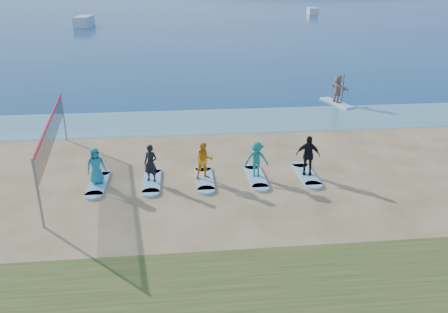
{
  "coord_description": "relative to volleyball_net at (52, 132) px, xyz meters",
  "views": [
    {
      "loc": [
        -2.5,
        -14.29,
        7.63
      ],
      "look_at": [
        -0.77,
        2.0,
        1.1
      ],
      "focal_mm": 35.0,
      "sensor_mm": 36.0,
      "label": 1
    }
  ],
  "objects": [
    {
      "name": "student_1",
      "position": [
        4.05,
        -1.26,
        -1.05
      ],
      "size": [
        0.66,
        0.55,
        1.53
      ],
      "primitive_type": "imported",
      "rotation": [
        0.0,
        0.0,
        -0.39
      ],
      "color": "black",
      "rests_on": "surfboard_1"
    },
    {
      "name": "paddleboard",
      "position": [
        15.92,
        10.14,
        -1.84
      ],
      "size": [
        1.51,
        3.08,
        0.12
      ],
      "primitive_type": "cube",
      "rotation": [
        0.0,
        0.0,
        0.28
      ],
      "color": "silver",
      "rests_on": "ground"
    },
    {
      "name": "student_4",
      "position": [
        10.56,
        -1.26,
        -0.97
      ],
      "size": [
        1.06,
        0.66,
        1.69
      ],
      "primitive_type": "imported",
      "rotation": [
        0.0,
        0.0,
        -0.27
      ],
      "color": "black",
      "rests_on": "surfboard_4"
    },
    {
      "name": "surfboard_0",
      "position": [
        1.88,
        -1.26,
        -1.86
      ],
      "size": [
        0.7,
        2.2,
        0.09
      ],
      "primitive_type": "cube",
      "color": "#8EC2DC",
      "rests_on": "ground"
    },
    {
      "name": "boat_offshore_b",
      "position": [
        40.73,
        98.45,
        -1.9
      ],
      "size": [
        3.02,
        6.03,
        1.67
      ],
      "primitive_type": "cube",
      "rotation": [
        0.0,
        0.0,
        -0.14
      ],
      "color": "silver",
      "rests_on": "ground"
    },
    {
      "name": "surfboard_2",
      "position": [
        6.22,
        -1.26,
        -1.86
      ],
      "size": [
        0.7,
        2.2,
        0.09
      ],
      "primitive_type": "cube",
      "color": "#8EC2DC",
      "rests_on": "ground"
    },
    {
      "name": "student_0",
      "position": [
        1.88,
        -1.26,
        -1.06
      ],
      "size": [
        0.86,
        0.72,
        1.5
      ],
      "primitive_type": "imported",
      "rotation": [
        0.0,
        0.0,
        0.4
      ],
      "color": "teal",
      "rests_on": "surfboard_0"
    },
    {
      "name": "student_3",
      "position": [
        8.39,
        -1.26,
        -1.06
      ],
      "size": [
        1.02,
        0.65,
        1.51
      ],
      "primitive_type": "imported",
      "rotation": [
        0.0,
        0.0,
        -0.1
      ],
      "color": "#1A8077",
      "rests_on": "surfboard_3"
    },
    {
      "name": "paddleboarder",
      "position": [
        15.92,
        10.14,
        -0.88
      ],
      "size": [
        0.98,
        1.77,
        1.82
      ],
      "primitive_type": "imported",
      "rotation": [
        0.0,
        0.0,
        1.85
      ],
      "color": "tan",
      "rests_on": "paddleboard"
    },
    {
      "name": "student_2",
      "position": [
        6.22,
        -1.26,
        -1.04
      ],
      "size": [
        0.85,
        0.72,
        1.56
      ],
      "primitive_type": "imported",
      "rotation": [
        0.0,
        0.0,
        0.19
      ],
      "color": "orange",
      "rests_on": "surfboard_2"
    },
    {
      "name": "boat_offshore_a",
      "position": [
        -11.98,
        70.54,
        -1.9
      ],
      "size": [
        2.65,
        8.79,
        1.85
      ],
      "primitive_type": "cube",
      "rotation": [
        0.0,
        0.0,
        0.01
      ],
      "color": "silver",
      "rests_on": "ground"
    },
    {
      "name": "volleyball_net",
      "position": [
        0.0,
        0.0,
        0.0
      ],
      "size": [
        1.32,
        9.01,
        2.5
      ],
      "rotation": [
        0.0,
        0.0,
        0.14
      ],
      "color": "gray",
      "rests_on": "ground"
    },
    {
      "name": "ground",
      "position": [
        7.79,
        -3.45,
        -1.9
      ],
      "size": [
        600.0,
        600.0,
        0.0
      ],
      "primitive_type": "plane",
      "color": "tan",
      "rests_on": "ground"
    },
    {
      "name": "surfboard_4",
      "position": [
        10.56,
        -1.26,
        -1.86
      ],
      "size": [
        0.7,
        2.2,
        0.09
      ],
      "primitive_type": "cube",
      "color": "#8EC2DC",
      "rests_on": "ground"
    },
    {
      "name": "surfboard_1",
      "position": [
        4.05,
        -1.26,
        -1.86
      ],
      "size": [
        0.7,
        2.2,
        0.09
      ],
      "primitive_type": "cube",
      "color": "#8EC2DC",
      "rests_on": "ground"
    },
    {
      "name": "ocean",
      "position": [
        7.79,
        156.55,
        -1.9
      ],
      "size": [
        600.0,
        600.0,
        0.0
      ],
      "primitive_type": "plane",
      "color": "navy",
      "rests_on": "ground"
    },
    {
      "name": "surfboard_3",
      "position": [
        8.39,
        -1.26,
        -1.86
      ],
      "size": [
        0.7,
        2.2,
        0.09
      ],
      "primitive_type": "cube",
      "color": "#8EC2DC",
      "rests_on": "ground"
    },
    {
      "name": "shallow_water",
      "position": [
        7.79,
        7.05,
        -1.9
      ],
      "size": [
        600.0,
        600.0,
        0.0
      ],
      "primitive_type": "plane",
      "color": "teal",
      "rests_on": "ground"
    }
  ]
}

